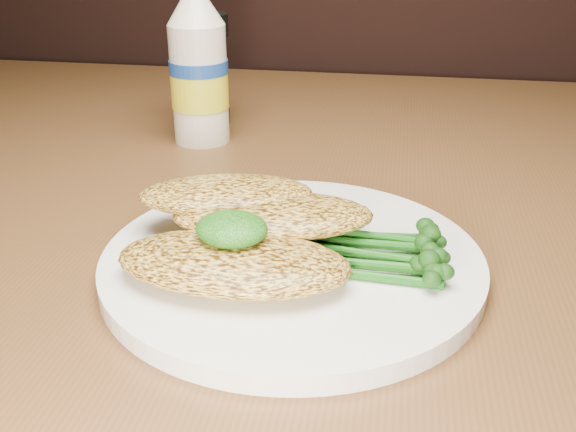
# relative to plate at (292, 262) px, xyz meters

# --- Properties ---
(plate) EXTENTS (0.27, 0.27, 0.01)m
(plate) POSITION_rel_plate_xyz_m (0.00, 0.00, 0.00)
(plate) COLOR white
(plate) RESTS_ON dining_table
(chicken_front) EXTENTS (0.15, 0.08, 0.02)m
(chicken_front) POSITION_rel_plate_xyz_m (-0.03, -0.04, 0.02)
(chicken_front) COLOR #E8B74A
(chicken_front) RESTS_ON plate
(chicken_mid) EXTENTS (0.15, 0.10, 0.02)m
(chicken_mid) POSITION_rel_plate_xyz_m (-0.02, 0.02, 0.03)
(chicken_mid) COLOR #E8B74A
(chicken_mid) RESTS_ON plate
(chicken_back) EXTENTS (0.14, 0.09, 0.02)m
(chicken_back) POSITION_rel_plate_xyz_m (-0.06, 0.03, 0.03)
(chicken_back) COLOR #E8B74A
(chicken_back) RESTS_ON plate
(pesto_front) EXTENTS (0.06, 0.06, 0.02)m
(pesto_front) POSITION_rel_plate_xyz_m (-0.04, -0.03, 0.04)
(pesto_front) COLOR black
(pesto_front) RESTS_ON chicken_front
(broccolini_bundle) EXTENTS (0.14, 0.12, 0.02)m
(broccolini_bundle) POSITION_rel_plate_xyz_m (0.05, 0.00, 0.02)
(broccolini_bundle) COLOR #185713
(broccolini_bundle) RESTS_ON plate
(mayo_bottle) EXTENTS (0.08, 0.08, 0.17)m
(mayo_bottle) POSITION_rel_plate_xyz_m (-0.14, 0.26, 0.08)
(mayo_bottle) COLOR white
(mayo_bottle) RESTS_ON dining_table
(pepper_grinder) EXTENTS (0.06, 0.06, 0.13)m
(pepper_grinder) POSITION_rel_plate_xyz_m (-0.15, 0.32, 0.06)
(pepper_grinder) COLOR black
(pepper_grinder) RESTS_ON dining_table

